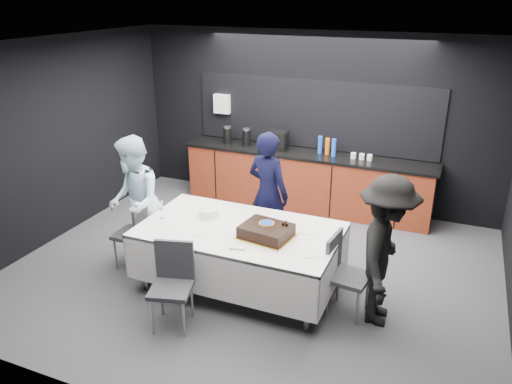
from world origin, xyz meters
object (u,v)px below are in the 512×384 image
Objects in this scene: cake_assembly at (266,231)px; champagne_flute at (161,206)px; party_table at (240,239)px; plate_stack at (209,213)px; person_left at (134,202)px; person_right at (385,252)px; chair_near at (173,278)px; chair_left at (137,229)px; person_center at (268,193)px; chair_right at (342,269)px.

cake_assembly is 2.83× the size of champagne_flute.
party_table is 0.54m from plate_stack.
plate_stack is at bearing 61.68° from person_left.
champagne_flute is 0.13× the size of person_right.
cake_assembly reaches higher than party_table.
chair_near reaches higher than party_table.
chair_left is at bearing 4.05° from person_left.
person_right reaches higher than plate_stack.
person_center is at bearing 37.48° from chair_left.
person_left is (-1.00, -0.14, 0.02)m from plate_stack.
chair_right is 0.55× the size of person_center.
party_table is 1.36× the size of person_left.
cake_assembly is 1.85m from person_left.
chair_right is 0.54× the size of person_left.
person_left reaches higher than plate_stack.
cake_assembly is 1.79m from chair_left.
person_right reaches higher than party_table.
cake_assembly reaches higher than chair_near.
champagne_flute is at bearing -178.66° from cake_assembly.
person_right is at bearing -4.40° from plate_stack.
chair_right reaches higher than plate_stack.
chair_left is (-1.40, -0.07, -0.11)m from party_table.
chair_near is 0.56× the size of person_right.
chair_near is at bearing 14.15° from person_left.
party_table is at bearing 52.97° from person_left.
chair_near is 2.24m from person_right.
chair_left is 0.56× the size of person_right.
champagne_flute reaches higher than plate_stack.
party_table is at bearing -18.42° from plate_stack.
party_table is at bearing 87.30° from person_right.
person_left reaches higher than cake_assembly.
party_table is 1.04m from champagne_flute.
person_right is at bearing 165.10° from person_center.
chair_left is at bearing 141.19° from chair_near.
chair_near is 1.48m from person_left.
person_right is at bearing 53.40° from person_left.
cake_assembly is 1.12m from person_center.
party_table is 1.37× the size of person_center.
chair_left is 3.08m from person_right.
chair_near is at bearing 111.23° from person_right.
person_left is at bearing 48.36° from person_center.
plate_stack is 0.58m from champagne_flute.
chair_near is (0.12, -1.06, -0.30)m from plate_stack.
champagne_flute is (-1.35, -0.03, 0.09)m from cake_assembly.
chair_right is at bearing 2.33° from champagne_flute.
person_left reaches higher than chair_near.
cake_assembly is 0.68× the size of chair_near.
cake_assembly is 2.61× the size of plate_stack.
champagne_flute is 1.08m from chair_near.
person_left is at bearing 86.91° from person_right.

